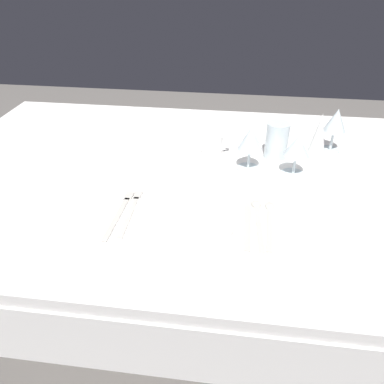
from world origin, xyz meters
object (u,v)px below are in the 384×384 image
object	(u,v)px
dinner_plate	(186,221)
wine_glass_right	(297,148)
coffee_cup_left	(213,143)
napkin_folded	(318,139)
dinner_knife	(248,223)
fork_outer	(131,211)
spoon_dessert	(270,219)
wine_glass_centre	(251,140)
drink_tumbler	(276,143)
fork_inner	(120,213)
wine_glass_left	(336,122)
spoon_soup	(258,218)

from	to	relation	value
dinner_plate	wine_glass_right	distance (m)	0.42
coffee_cup_left	napkin_folded	world-z (taller)	napkin_folded
dinner_knife	wine_glass_right	xyz separation A→B (m)	(0.14, 0.27, 0.09)
fork_outer	spoon_dessert	distance (m)	0.37
coffee_cup_left	wine_glass_centre	bearing A→B (deg)	-36.14
drink_tumbler	napkin_folded	distance (m)	0.13
fork_inner	dinner_plate	bearing A→B (deg)	-6.42
wine_glass_right	napkin_folded	size ratio (longest dim) A/B	0.77
wine_glass_left	fork_inner	bearing A→B (deg)	-143.82
spoon_dessert	wine_glass_right	distance (m)	0.27
dinner_plate	wine_glass_left	distance (m)	0.66
dinner_knife	drink_tumbler	distance (m)	0.40
fork_inner	drink_tumbler	bearing A→B (deg)	41.68
spoon_soup	wine_glass_centre	bearing A→B (deg)	96.15
fork_outer	coffee_cup_left	xyz separation A→B (m)	(0.19, 0.37, 0.04)
spoon_soup	wine_glass_centre	world-z (taller)	wine_glass_centre
spoon_dessert	wine_glass_centre	bearing A→B (deg)	102.64
coffee_cup_left	wine_glass_right	bearing A→B (deg)	-22.41
napkin_folded	dinner_plate	bearing A→B (deg)	-134.30
dinner_plate	wine_glass_centre	bearing A→B (deg)	62.97
spoon_soup	spoon_dessert	world-z (taller)	same
fork_outer	coffee_cup_left	size ratio (longest dim) A/B	2.20
wine_glass_centre	dinner_plate	bearing A→B (deg)	-117.03
fork_outer	drink_tumbler	size ratio (longest dim) A/B	1.74
dinner_plate	spoon_dessert	world-z (taller)	dinner_plate
wine_glass_left	napkin_folded	world-z (taller)	napkin_folded
wine_glass_right	drink_tumbler	distance (m)	0.13
spoon_dessert	napkin_folded	bearing A→B (deg)	64.99
fork_inner	wine_glass_right	bearing A→B (deg)	29.24
wine_glass_right	wine_glass_centre	bearing A→B (deg)	172.44
fork_inner	spoon_dessert	world-z (taller)	spoon_dessert
coffee_cup_left	drink_tumbler	world-z (taller)	drink_tumbler
coffee_cup_left	wine_glass_centre	distance (m)	0.16
fork_outer	wine_glass_left	distance (m)	0.75
fork_inner	spoon_dessert	size ratio (longest dim) A/B	1.04
spoon_dessert	coffee_cup_left	bearing A→B (deg)	117.31
wine_glass_centre	drink_tumbler	bearing A→B (deg)	46.71
wine_glass_right	dinner_knife	bearing A→B (deg)	-117.11
spoon_soup	napkin_folded	xyz separation A→B (m)	(0.19, 0.34, 0.08)
fork_inner	dinner_knife	bearing A→B (deg)	-0.30
spoon_soup	drink_tumbler	size ratio (longest dim) A/B	1.81
spoon_soup	wine_glass_right	world-z (taller)	wine_glass_right
dinner_knife	drink_tumbler	xyz separation A→B (m)	(0.09, 0.38, 0.05)
coffee_cup_left	dinner_plate	bearing A→B (deg)	-94.87
spoon_soup	wine_glass_left	world-z (taller)	wine_glass_left
wine_glass_left	drink_tumbler	size ratio (longest dim) A/B	1.25
fork_inner	drink_tumbler	size ratio (longest dim) A/B	1.81
dinner_plate	wine_glass_left	bearing A→B (deg)	47.24
dinner_plate	napkin_folded	xyz separation A→B (m)	(0.37, 0.38, 0.08)
dinner_knife	wine_glass_centre	world-z (taller)	wine_glass_centre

